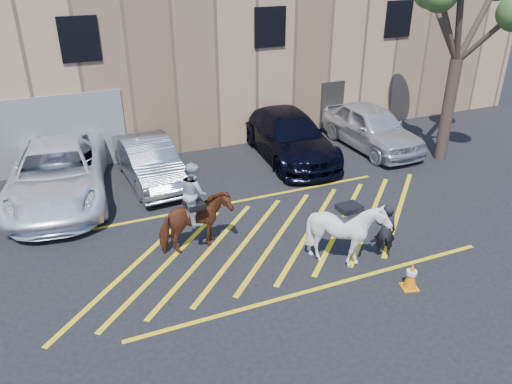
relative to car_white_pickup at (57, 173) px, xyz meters
name	(u,v)px	position (x,y,z in m)	size (l,w,h in m)	color
ground	(273,233)	(5.45, -4.68, -0.89)	(90.00, 90.00, 0.00)	black
car_white_pickup	(57,173)	(0.00, 0.00, 0.00)	(2.94, 6.38, 1.77)	white
car_silver_sedan	(149,161)	(2.97, 0.15, -0.13)	(1.60, 4.59, 1.51)	gray
car_blue_suv	(289,136)	(8.43, 0.35, -0.03)	(2.39, 5.88, 1.71)	black
car_white_suv	(371,127)	(11.90, -0.05, -0.02)	(2.03, 5.06, 1.72)	silver
handler	(385,230)	(7.69, -6.83, -0.15)	(0.54, 0.35, 1.48)	black
warehouse	(164,38)	(5.43, 7.31, 2.76)	(32.42, 10.20, 7.30)	tan
hatching_zone	(277,237)	(5.45, -4.98, -0.88)	(12.60, 5.12, 0.01)	yellow
mounted_bay	(195,216)	(3.18, -4.65, 0.14)	(2.01, 1.09, 2.54)	maroon
saddled_white	(347,233)	(6.52, -6.79, 0.04)	(1.62, 1.78, 1.83)	white
traffic_cone	(411,275)	(7.41, -8.30, -0.52)	(0.47, 0.47, 0.73)	orange
tree	(467,2)	(13.72, -2.12, 4.81)	(3.99, 4.37, 7.31)	#45312A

